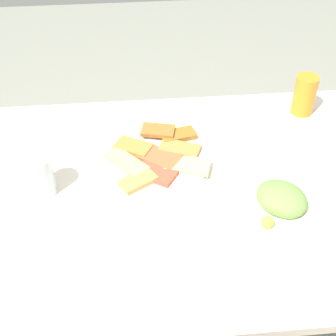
{
  "coord_description": "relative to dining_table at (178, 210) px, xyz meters",
  "views": [
    {
      "loc": [
        0.11,
        0.88,
        1.58
      ],
      "look_at": [
        0.02,
        -0.05,
        0.76
      ],
      "focal_mm": 51.9,
      "sensor_mm": 36.0,
      "label": 1
    }
  ],
  "objects": [
    {
      "name": "dining_table",
      "position": [
        0.0,
        0.0,
        0.0
      ],
      "size": [
        1.23,
        0.82,
        0.73
      ],
      "color": "silver",
      "rests_on": "ground_plane"
    },
    {
      "name": "soda_can",
      "position": [
        -0.41,
        -0.3,
        0.14
      ],
      "size": [
        0.07,
        0.07,
        0.12
      ],
      "primitive_type": "cylinder",
      "rotation": [
        0.0,
        0.0,
        3.03
      ],
      "color": "orange",
      "rests_on": "dining_table"
    },
    {
      "name": "salad_plate_greens",
      "position": [
        -0.24,
        0.09,
        0.1
      ],
      "size": [
        0.2,
        0.2,
        0.06
      ],
      "color": "white",
      "rests_on": "dining_table"
    },
    {
      "name": "pide_platter",
      "position": [
        0.05,
        -0.11,
        0.09
      ],
      "size": [
        0.3,
        0.3,
        0.03
      ],
      "color": "white",
      "rests_on": "dining_table"
    },
    {
      "name": "drinking_glass",
      "position": [
        0.34,
        -0.02,
        0.13
      ],
      "size": [
        0.07,
        0.07,
        0.11
      ],
      "primitive_type": "cylinder",
      "color": "silver",
      "rests_on": "dining_table"
    }
  ]
}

